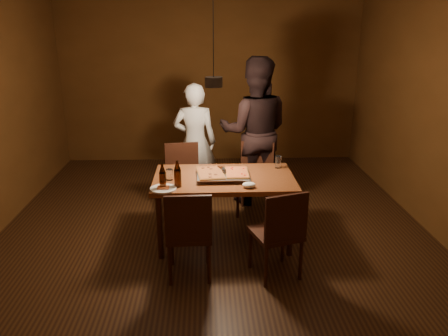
{
  "coord_description": "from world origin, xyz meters",
  "views": [
    {
      "loc": [
        -0.08,
        -4.46,
        2.33
      ],
      "look_at": [
        0.1,
        -0.06,
        0.85
      ],
      "focal_mm": 35.0,
      "sensor_mm": 36.0,
      "label": 1
    }
  ],
  "objects_px": {
    "chair_far_left": "(183,173)",
    "beer_bottle_a": "(163,176)",
    "dining_table": "(224,183)",
    "plate_slice": "(163,189)",
    "chair_near_right": "(280,227)",
    "pizza_tray": "(223,175)",
    "beer_bottle_b": "(178,174)",
    "diner_white": "(195,142)",
    "diner_dark": "(255,132)",
    "pendant_lamp": "(214,81)",
    "chair_near_left": "(189,228)",
    "chair_far_right": "(256,171)"
  },
  "relations": [
    {
      "from": "chair_far_left",
      "to": "pendant_lamp",
      "type": "distance_m",
      "value": 1.46
    },
    {
      "from": "beer_bottle_a",
      "to": "dining_table",
      "type": "bearing_deg",
      "value": 27.47
    },
    {
      "from": "dining_table",
      "to": "chair_near_right",
      "type": "relative_size",
      "value": 2.84
    },
    {
      "from": "beer_bottle_a",
      "to": "beer_bottle_b",
      "type": "distance_m",
      "value": 0.15
    },
    {
      "from": "chair_near_left",
      "to": "dining_table",
      "type": "bearing_deg",
      "value": 63.77
    },
    {
      "from": "chair_near_right",
      "to": "diner_white",
      "type": "xyz_separation_m",
      "value": [
        -0.82,
        2.09,
        0.25
      ]
    },
    {
      "from": "chair_far_right",
      "to": "diner_dark",
      "type": "bearing_deg",
      "value": -77.43
    },
    {
      "from": "chair_far_left",
      "to": "plate_slice",
      "type": "relative_size",
      "value": 1.85
    },
    {
      "from": "beer_bottle_a",
      "to": "plate_slice",
      "type": "height_order",
      "value": "beer_bottle_a"
    },
    {
      "from": "diner_white",
      "to": "plate_slice",
      "type": "bearing_deg",
      "value": 84.96
    },
    {
      "from": "chair_far_right",
      "to": "plate_slice",
      "type": "relative_size",
      "value": 1.96
    },
    {
      "from": "chair_far_right",
      "to": "plate_slice",
      "type": "bearing_deg",
      "value": 61.65
    },
    {
      "from": "diner_white",
      "to": "pendant_lamp",
      "type": "xyz_separation_m",
      "value": [
        0.24,
        -1.24,
        0.97
      ]
    },
    {
      "from": "chair_far_right",
      "to": "pizza_tray",
      "type": "distance_m",
      "value": 0.95
    },
    {
      "from": "chair_near_right",
      "to": "diner_dark",
      "type": "height_order",
      "value": "diner_dark"
    },
    {
      "from": "beer_bottle_a",
      "to": "pendant_lamp",
      "type": "xyz_separation_m",
      "value": [
        0.52,
        0.38,
        0.88
      ]
    },
    {
      "from": "chair_far_right",
      "to": "chair_near_left",
      "type": "relative_size",
      "value": 1.06
    },
    {
      "from": "chair_far_right",
      "to": "dining_table",
      "type": "bearing_deg",
      "value": 75.56
    },
    {
      "from": "diner_dark",
      "to": "chair_near_left",
      "type": "bearing_deg",
      "value": 72.95
    },
    {
      "from": "chair_far_left",
      "to": "diner_dark",
      "type": "distance_m",
      "value": 1.08
    },
    {
      "from": "chair_far_right",
      "to": "diner_white",
      "type": "distance_m",
      "value": 0.97
    },
    {
      "from": "chair_far_right",
      "to": "beer_bottle_a",
      "type": "height_order",
      "value": "beer_bottle_a"
    },
    {
      "from": "dining_table",
      "to": "beer_bottle_a",
      "type": "relative_size",
      "value": 5.82
    },
    {
      "from": "chair_near_left",
      "to": "chair_near_right",
      "type": "xyz_separation_m",
      "value": [
        0.84,
        -0.02,
        0.0
      ]
    },
    {
      "from": "dining_table",
      "to": "chair_near_right",
      "type": "bearing_deg",
      "value": -58.52
    },
    {
      "from": "beer_bottle_a",
      "to": "plate_slice",
      "type": "bearing_deg",
      "value": -80.06
    },
    {
      "from": "beer_bottle_a",
      "to": "diner_dark",
      "type": "bearing_deg",
      "value": 53.58
    },
    {
      "from": "chair_far_right",
      "to": "plate_slice",
      "type": "xyz_separation_m",
      "value": [
        -1.05,
        -1.13,
        0.22
      ]
    },
    {
      "from": "chair_near_right",
      "to": "pizza_tray",
      "type": "height_order",
      "value": "chair_near_right"
    },
    {
      "from": "chair_far_right",
      "to": "pendant_lamp",
      "type": "relative_size",
      "value": 0.47
    },
    {
      "from": "chair_near_right",
      "to": "diner_white",
      "type": "height_order",
      "value": "diner_white"
    },
    {
      "from": "chair_far_right",
      "to": "beer_bottle_a",
      "type": "xyz_separation_m",
      "value": [
        -1.06,
        -1.1,
        0.34
      ]
    },
    {
      "from": "pizza_tray",
      "to": "plate_slice",
      "type": "bearing_deg",
      "value": -149.51
    },
    {
      "from": "chair_near_left",
      "to": "chair_near_right",
      "type": "relative_size",
      "value": 0.92
    },
    {
      "from": "diner_dark",
      "to": "chair_far_right",
      "type": "bearing_deg",
      "value": 93.78
    },
    {
      "from": "chair_near_right",
      "to": "diner_dark",
      "type": "relative_size",
      "value": 0.27
    },
    {
      "from": "pizza_tray",
      "to": "pendant_lamp",
      "type": "relative_size",
      "value": 0.5
    },
    {
      "from": "dining_table",
      "to": "pizza_tray",
      "type": "distance_m",
      "value": 0.1
    },
    {
      "from": "beer_bottle_b",
      "to": "diner_white",
      "type": "xyz_separation_m",
      "value": [
        0.14,
        1.57,
        -0.1
      ]
    },
    {
      "from": "pendant_lamp",
      "to": "dining_table",
      "type": "bearing_deg",
      "value": -30.09
    },
    {
      "from": "diner_dark",
      "to": "plate_slice",
      "type": "bearing_deg",
      "value": 60.02
    },
    {
      "from": "dining_table",
      "to": "diner_dark",
      "type": "distance_m",
      "value": 1.25
    },
    {
      "from": "pendant_lamp",
      "to": "beer_bottle_a",
      "type": "bearing_deg",
      "value": -143.62
    },
    {
      "from": "chair_far_left",
      "to": "plate_slice",
      "type": "bearing_deg",
      "value": 74.19
    },
    {
      "from": "dining_table",
      "to": "beer_bottle_b",
      "type": "bearing_deg",
      "value": -149.92
    },
    {
      "from": "dining_table",
      "to": "chair_far_right",
      "type": "relative_size",
      "value": 2.92
    },
    {
      "from": "chair_far_left",
      "to": "beer_bottle_a",
      "type": "height_order",
      "value": "beer_bottle_a"
    },
    {
      "from": "dining_table",
      "to": "chair_near_right",
      "type": "distance_m",
      "value": 0.94
    },
    {
      "from": "beer_bottle_b",
      "to": "chair_far_right",
      "type": "bearing_deg",
      "value": 49.2
    },
    {
      "from": "chair_near_right",
      "to": "pendant_lamp",
      "type": "bearing_deg",
      "value": 106.64
    }
  ]
}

